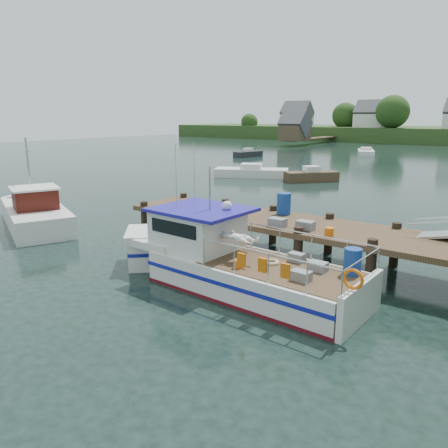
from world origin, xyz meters
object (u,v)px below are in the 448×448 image
Objects in this scene: moored_rowboat at (311,176)px; moored_a at (251,172)px; moored_d at (366,152)px; lobster_boat at (225,260)px; work_boat at (34,212)px; moored_e at (248,154)px.

moored_a is (-5.39, -0.69, -0.03)m from moored_rowboat.
moored_a is at bearing -82.25° from moored_d.
lobster_boat is at bearing -67.21° from moored_d.
work_boat is 49.25m from moored_d.
lobster_boat is at bearing 19.60° from work_boat.
lobster_boat is 2.16× the size of moored_e.
moored_rowboat is at bearing -40.67° from moored_e.
work_boat is 20.98m from moored_a.
work_boat reaches higher than moored_a.
moored_e is (-16.19, 15.17, -0.04)m from moored_rowboat.
lobster_boat is at bearing -65.40° from moored_a.
lobster_boat is 51.49m from moored_d.
moored_a is at bearing -53.28° from moored_e.
lobster_boat is 2.21× the size of moored_rowboat.
moored_d is at bearing 113.35° from work_boat.
moored_d is at bearing 81.17° from moored_rowboat.
lobster_boat is at bearing -55.10° from moored_e.
moored_rowboat is (-7.63, 22.32, -0.34)m from lobster_boat.
moored_a is at bearing 123.31° from lobster_boat.
lobster_boat is 23.59m from moored_rowboat.
moored_rowboat is 28.05m from moored_d.
moored_a is at bearing 168.29° from moored_rowboat.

